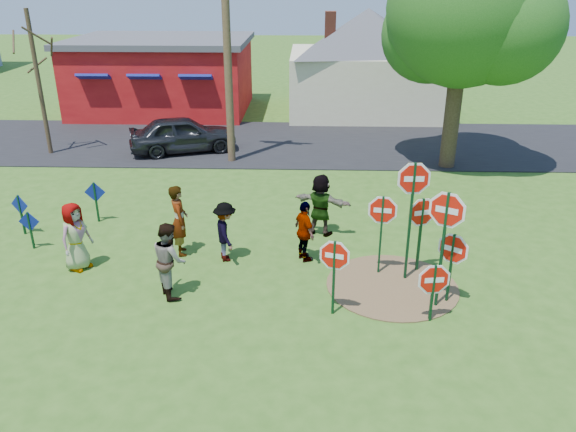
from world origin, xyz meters
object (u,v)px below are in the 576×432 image
person_a (75,236)px  suv (183,134)px  stop_sign_c (445,224)px  stop_sign_d (422,217)px  stop_sign_a (334,262)px  leafy_tree (468,17)px  utility_pole (226,29)px  person_b (179,220)px  stop_sign_b (413,192)px

person_a → suv: 10.33m
stop_sign_c → person_a: 9.04m
stop_sign_d → person_a: bearing=163.3°
stop_sign_a → leafy_tree: (5.06, 10.62, 4.28)m
utility_pole → suv: bearing=151.8°
person_b → leafy_tree: (9.06, 7.79, 4.61)m
stop_sign_a → leafy_tree: 12.52m
stop_sign_a → suv: 13.56m
stop_sign_b → suv: bearing=123.8°
stop_sign_c → stop_sign_d: bearing=124.2°
person_b → suv: bearing=-6.4°
stop_sign_a → stop_sign_b: (1.87, 1.62, 1.02)m
suv → leafy_tree: leafy_tree is taller
stop_sign_b → stop_sign_d: bearing=47.5°
stop_sign_a → person_a: bearing=-179.5°
person_b → utility_pole: (0.34, 8.21, 4.16)m
person_b → utility_pole: utility_pole is taller
utility_pole → person_a: bearing=-107.0°
stop_sign_a → stop_sign_c: (2.38, 0.39, 0.76)m
person_a → leafy_tree: 15.18m
stop_sign_a → stop_sign_c: stop_sign_c is taller
utility_pole → stop_sign_d: bearing=-56.7°
stop_sign_a → person_b: bearing=161.7°
person_a → leafy_tree: (11.52, 8.72, 4.69)m
person_b → person_a: bearing=93.1°
person_a → stop_sign_d: bearing=-62.8°
stop_sign_b → person_b: bearing=166.0°
stop_sign_d → person_a: size_ratio=1.18×
person_a → person_b: size_ratio=0.92×
person_a → utility_pole: size_ratio=0.18×
stop_sign_b → suv: size_ratio=0.72×
leafy_tree → stop_sign_d: bearing=-108.2°
stop_sign_c → stop_sign_d: (-0.15, 1.67, -0.58)m
utility_pole → stop_sign_b: bearing=-59.6°
stop_sign_a → person_b: size_ratio=0.98×
stop_sign_b → leafy_tree: 10.08m
person_a → person_b: (2.46, 0.93, 0.08)m
stop_sign_a → stop_sign_d: bearing=59.6°
person_a → stop_sign_c: bearing=-73.6°
person_b → stop_sign_d: bearing=-114.6°
person_a → suv: size_ratio=0.41×
stop_sign_d → person_b: (-6.24, 0.77, -0.51)m
leafy_tree → stop_sign_c: bearing=-104.7°
stop_sign_d → stop_sign_c: bearing=-102.7°
stop_sign_d → leafy_tree: bearing=54.0°
stop_sign_b → person_a: (-8.33, 0.28, -1.43)m
stop_sign_b → leafy_tree: bearing=68.2°
stop_sign_d → person_b: stop_sign_d is taller
stop_sign_b → stop_sign_a: bearing=-141.4°
stop_sign_d → suv: bearing=110.8°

